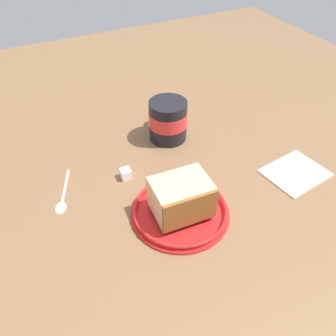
# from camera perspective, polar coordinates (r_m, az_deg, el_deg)

# --- Properties ---
(ground_plane) EXTENTS (1.58, 1.58, 0.04)m
(ground_plane) POSITION_cam_1_polar(r_m,az_deg,el_deg) (0.71, 0.25, -1.74)
(ground_plane) COLOR brown
(small_plate) EXTENTS (0.17, 0.17, 0.02)m
(small_plate) POSITION_cam_1_polar(r_m,az_deg,el_deg) (0.61, 2.00, -7.03)
(small_plate) COLOR red
(small_plate) RESTS_ON ground_plane
(cake_slice) EXTENTS (0.08, 0.10, 0.07)m
(cake_slice) POSITION_cam_1_polar(r_m,az_deg,el_deg) (0.59, 2.19, -4.92)
(cake_slice) COLOR brown
(cake_slice) RESTS_ON small_plate
(tea_mug) EXTENTS (0.11, 0.08, 0.09)m
(tea_mug) POSITION_cam_1_polar(r_m,az_deg,el_deg) (0.76, -0.03, 7.96)
(tea_mug) COLOR black
(tea_mug) RESTS_ON ground_plane
(teaspoon) EXTENTS (0.11, 0.05, 0.01)m
(teaspoon) POSITION_cam_1_polar(r_m,az_deg,el_deg) (0.67, -16.97, -4.96)
(teaspoon) COLOR silver
(teaspoon) RESTS_ON ground_plane
(folded_napkin) EXTENTS (0.11, 0.13, 0.01)m
(folded_napkin) POSITION_cam_1_polar(r_m,az_deg,el_deg) (0.74, 20.11, -0.66)
(folded_napkin) COLOR beige
(folded_napkin) RESTS_ON ground_plane
(sugar_cube) EXTENTS (0.02, 0.02, 0.02)m
(sugar_cube) POSITION_cam_1_polar(r_m,az_deg,el_deg) (0.68, -6.92, -0.94)
(sugar_cube) COLOR white
(sugar_cube) RESTS_ON ground_plane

